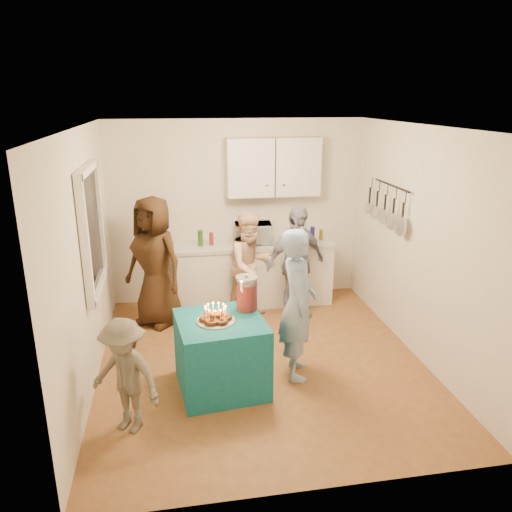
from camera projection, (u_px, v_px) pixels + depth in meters
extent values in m
plane|color=brown|center=(261.00, 361.00, 5.70)|extent=(4.00, 4.00, 0.00)
plane|color=white|center=(262.00, 127.00, 4.91)|extent=(4.00, 4.00, 0.00)
plane|color=silver|center=(237.00, 212.00, 7.18)|extent=(3.60, 3.60, 0.00)
plane|color=silver|center=(86.00, 262.00, 5.01)|extent=(4.00, 4.00, 0.00)
plane|color=silver|center=(419.00, 244.00, 5.60)|extent=(4.00, 4.00, 0.00)
cube|color=black|center=(91.00, 230.00, 5.22)|extent=(0.04, 1.00, 1.20)
cube|color=white|center=(254.00, 275.00, 7.20)|extent=(2.20, 0.58, 0.86)
cube|color=beige|center=(254.00, 244.00, 7.06)|extent=(2.24, 0.62, 0.05)
cube|color=white|center=(273.00, 167.00, 6.92)|extent=(1.30, 0.30, 0.80)
cube|color=black|center=(388.00, 206.00, 6.15)|extent=(0.12, 1.00, 0.60)
imported|color=white|center=(253.00, 233.00, 7.01)|extent=(0.53, 0.38, 0.28)
cube|color=#116070|center=(221.00, 354.00, 5.08)|extent=(0.94, 0.94, 0.76)
cylinder|color=#B40E11|center=(247.00, 294.00, 5.17)|extent=(0.22, 0.22, 0.34)
imported|color=#90ACD2|center=(298.00, 304.00, 5.20)|extent=(0.48, 0.65, 1.63)
imported|color=#523217|center=(155.00, 262.00, 6.41)|extent=(0.99, 0.95, 1.71)
imported|color=tan|center=(251.00, 265.00, 6.66)|extent=(0.87, 0.79, 1.46)
imported|color=#101737|center=(296.00, 263.00, 6.62)|extent=(0.98, 0.69, 1.55)
imported|color=#585246|center=(125.00, 376.00, 4.38)|extent=(0.81, 0.73, 1.08)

